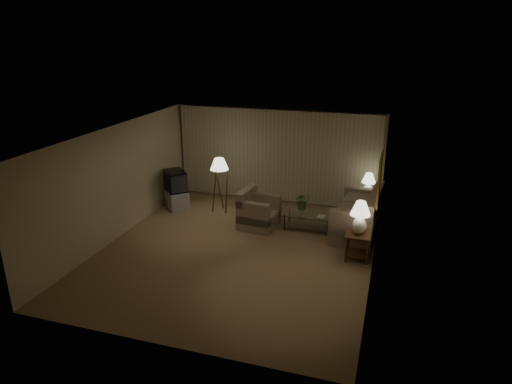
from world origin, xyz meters
TOP-DOWN VIEW (x-y plane):
  - ground at (0.00, 0.00)m, footprint 7.00×7.00m
  - room_shell at (0.02, 1.51)m, footprint 6.04×7.02m
  - sofa at (2.50, 1.76)m, footprint 2.13×1.30m
  - armchair at (0.08, 1.42)m, footprint 1.11×1.07m
  - side_table_near at (2.65, 0.41)m, footprint 0.54×0.54m
  - side_table_far at (2.65, 2.90)m, footprint 0.55×0.46m
  - table_lamp_near at (2.65, 0.41)m, footprint 0.43×0.43m
  - table_lamp_far at (2.65, 2.90)m, footprint 0.37×0.37m
  - coffee_table at (1.31, 1.66)m, footprint 1.23×0.67m
  - tv_cabinet at (-2.55, 2.04)m, footprint 1.35×1.35m
  - crt_tv at (-2.55, 2.04)m, footprint 1.16×1.16m
  - floor_lamp at (-1.25, 2.12)m, footprint 0.49×0.49m
  - ottoman at (-0.20, 1.86)m, footprint 0.66×0.66m
  - vase at (1.16, 1.66)m, footprint 0.14×0.14m
  - flowers at (1.16, 1.66)m, footprint 0.49×0.46m
  - book at (1.56, 1.56)m, footprint 0.21×0.27m

SIDE VIEW (x-z plane):
  - ground at x=0.00m, z-range 0.00..0.00m
  - ottoman at x=-0.20m, z-range 0.00..0.38m
  - tv_cabinet at x=-2.55m, z-range 0.00..0.50m
  - coffee_table at x=1.31m, z-range 0.07..0.49m
  - armchair at x=0.08m, z-range 0.00..0.77m
  - side_table_far at x=2.65m, z-range 0.11..0.71m
  - side_table_near at x=2.65m, z-range 0.11..0.71m
  - book at x=1.56m, z-range 0.41..0.43m
  - sofa at x=2.50m, z-range 0.00..0.88m
  - vase at x=1.16m, z-range 0.42..0.55m
  - flowers at x=1.16m, z-range 0.55..0.99m
  - crt_tv at x=-2.55m, z-range 0.50..1.08m
  - floor_lamp at x=-1.25m, z-range 0.04..1.56m
  - table_lamp_far at x=2.65m, z-range 0.66..1.29m
  - table_lamp_near at x=2.65m, z-range 0.67..1.41m
  - room_shell at x=0.02m, z-range 0.39..3.11m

